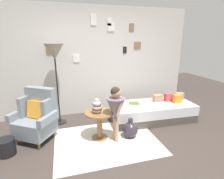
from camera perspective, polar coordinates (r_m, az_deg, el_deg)
name	(u,v)px	position (r m, az deg, el deg)	size (l,w,h in m)	color
ground_plane	(119,155)	(3.12, 2.27, -20.22)	(12.00, 12.00, 0.00)	#423833
gallery_wall	(95,62)	(4.45, -5.45, 8.90)	(4.80, 0.12, 2.60)	beige
rug	(107,141)	(3.45, -1.71, -16.21)	(1.88, 1.42, 0.01)	silver
armchair	(37,117)	(3.63, -23.05, -8.13)	(0.90, 0.85, 0.97)	#9E7042
daybed	(152,112)	(4.29, 12.72, -7.01)	(1.93, 0.88, 0.40)	#4C4742
pillow_head	(179,96)	(4.67, 20.75, -2.00)	(0.21, 0.12, 0.17)	tan
pillow_mid	(177,99)	(4.42, 20.24, -2.79)	(0.18, 0.12, 0.19)	orange
pillow_back	(169,97)	(4.48, 17.77, -2.37)	(0.20, 0.12, 0.19)	#D64C56
pillow_extra	(158,98)	(4.37, 14.44, -2.70)	(0.21, 0.12, 0.17)	tan
side_table	(99,120)	(3.38, -4.06, -9.60)	(0.55, 0.55, 0.55)	olive
vase_striped	(97,107)	(3.24, -4.85, -5.70)	(0.18, 0.18, 0.26)	brown
floor_lamp	(54,55)	(3.90, -18.00, 10.59)	(0.41, 0.41, 1.76)	black
person_child	(116,108)	(3.18, 1.24, -5.82)	(0.34, 0.34, 1.05)	tan
book_on_daybed	(134,103)	(4.14, 7.08, -4.34)	(0.22, 0.16, 0.03)	olive
demijohn_near	(130,130)	(3.53, 5.85, -12.69)	(0.30, 0.30, 0.39)	#332D38
magazine_basket	(6,147)	(3.51, -30.88, -15.59)	(0.28, 0.28, 0.28)	black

